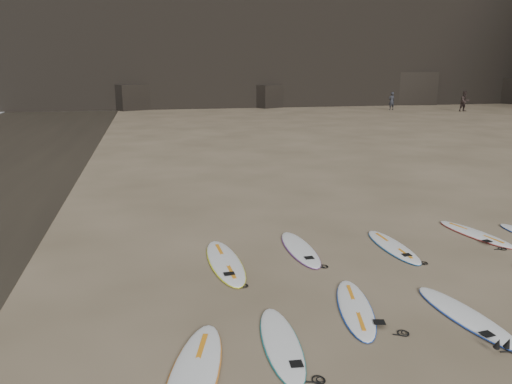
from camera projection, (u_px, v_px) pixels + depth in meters
ground at (403, 312)px, 8.83m from camera, size 240.00×240.00×0.00m
surfboard_0 at (194, 374)px, 6.95m from camera, size 1.39×2.84×0.10m
surfboard_1 at (281, 343)px, 7.76m from camera, size 0.72×2.34×0.08m
surfboard_2 at (355, 307)px, 8.89m from camera, size 1.10×2.40×0.08m
surfboard_3 at (466, 315)px, 8.61m from camera, size 0.88×2.48×0.09m
surfboard_5 at (225, 261)px, 10.97m from camera, size 0.77×2.77×0.10m
surfboard_6 at (300, 249)px, 11.77m from camera, size 0.59×2.45×0.09m
surfboard_7 at (393, 246)px, 11.92m from camera, size 0.59×2.39×0.09m
surfboard_8 at (475, 233)px, 12.83m from camera, size 1.03×2.43×0.09m
person_a at (392, 101)px, 49.37m from camera, size 0.69×0.51×1.76m
person_b at (465, 101)px, 47.76m from camera, size 0.97×0.78×1.93m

